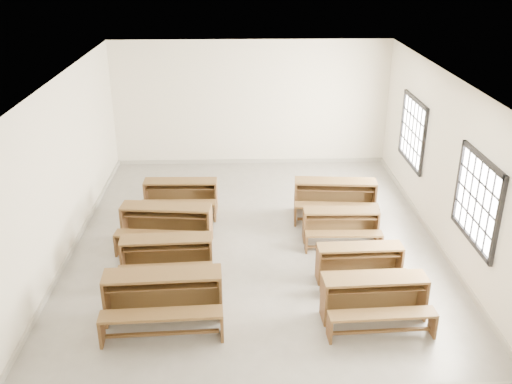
{
  "coord_description": "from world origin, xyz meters",
  "views": [
    {
      "loc": [
        -0.31,
        -9.91,
        5.33
      ],
      "look_at": [
        0.0,
        0.0,
        1.0
      ],
      "focal_mm": 40.0,
      "sensor_mm": 36.0,
      "label": 1
    }
  ],
  "objects_px": {
    "desk_set_2": "(166,222)",
    "desk_set_7": "(335,195)",
    "desk_set_0": "(163,294)",
    "desk_set_4": "(375,296)",
    "desk_set_6": "(341,223)",
    "desk_set_5": "(360,261)",
    "desk_set_3": "(181,194)",
    "desk_set_1": "(167,254)"
  },
  "relations": [
    {
      "from": "desk_set_6",
      "to": "desk_set_7",
      "type": "relative_size",
      "value": 0.82
    },
    {
      "from": "desk_set_5",
      "to": "desk_set_4",
      "type": "bearing_deg",
      "value": -91.68
    },
    {
      "from": "desk_set_4",
      "to": "desk_set_5",
      "type": "height_order",
      "value": "desk_set_4"
    },
    {
      "from": "desk_set_2",
      "to": "desk_set_7",
      "type": "relative_size",
      "value": 1.01
    },
    {
      "from": "desk_set_0",
      "to": "desk_set_6",
      "type": "xyz_separation_m",
      "value": [
        3.12,
        2.46,
        -0.09
      ]
    },
    {
      "from": "desk_set_1",
      "to": "desk_set_2",
      "type": "height_order",
      "value": "desk_set_2"
    },
    {
      "from": "desk_set_5",
      "to": "desk_set_3",
      "type": "bearing_deg",
      "value": 136.69
    },
    {
      "from": "desk_set_0",
      "to": "desk_set_5",
      "type": "bearing_deg",
      "value": 14.8
    },
    {
      "from": "desk_set_2",
      "to": "desk_set_5",
      "type": "distance_m",
      "value": 3.73
    },
    {
      "from": "desk_set_2",
      "to": "desk_set_7",
      "type": "bearing_deg",
      "value": 24.34
    },
    {
      "from": "desk_set_3",
      "to": "desk_set_0",
      "type": "bearing_deg",
      "value": -87.56
    },
    {
      "from": "desk_set_0",
      "to": "desk_set_6",
      "type": "bearing_deg",
      "value": 35.24
    },
    {
      "from": "desk_set_1",
      "to": "desk_set_3",
      "type": "bearing_deg",
      "value": 86.84
    },
    {
      "from": "desk_set_4",
      "to": "desk_set_1",
      "type": "bearing_deg",
      "value": 154.58
    },
    {
      "from": "desk_set_3",
      "to": "desk_set_4",
      "type": "xyz_separation_m",
      "value": [
        3.3,
        -3.99,
        0.01
      ]
    },
    {
      "from": "desk_set_4",
      "to": "desk_set_6",
      "type": "bearing_deg",
      "value": 89.29
    },
    {
      "from": "desk_set_1",
      "to": "desk_set_5",
      "type": "distance_m",
      "value": 3.31
    },
    {
      "from": "desk_set_4",
      "to": "desk_set_6",
      "type": "relative_size",
      "value": 1.11
    },
    {
      "from": "desk_set_0",
      "to": "desk_set_1",
      "type": "bearing_deg",
      "value": 91.39
    },
    {
      "from": "desk_set_2",
      "to": "desk_set_5",
      "type": "relative_size",
      "value": 1.22
    },
    {
      "from": "desk_set_0",
      "to": "desk_set_7",
      "type": "xyz_separation_m",
      "value": [
        3.19,
        3.63,
        -0.02
      ]
    },
    {
      "from": "desk_set_4",
      "to": "desk_set_7",
      "type": "distance_m",
      "value": 3.7
    },
    {
      "from": "desk_set_2",
      "to": "desk_set_5",
      "type": "height_order",
      "value": "desk_set_2"
    },
    {
      "from": "desk_set_2",
      "to": "desk_set_4",
      "type": "height_order",
      "value": "desk_set_2"
    },
    {
      "from": "desk_set_1",
      "to": "desk_set_5",
      "type": "height_order",
      "value": "desk_set_1"
    },
    {
      "from": "desk_set_1",
      "to": "desk_set_5",
      "type": "bearing_deg",
      "value": -7.92
    },
    {
      "from": "desk_set_1",
      "to": "desk_set_2",
      "type": "relative_size",
      "value": 0.9
    },
    {
      "from": "desk_set_2",
      "to": "desk_set_4",
      "type": "distance_m",
      "value": 4.29
    },
    {
      "from": "desk_set_5",
      "to": "desk_set_6",
      "type": "relative_size",
      "value": 1.01
    },
    {
      "from": "desk_set_4",
      "to": "desk_set_5",
      "type": "bearing_deg",
      "value": 87.68
    },
    {
      "from": "desk_set_2",
      "to": "desk_set_6",
      "type": "relative_size",
      "value": 1.23
    },
    {
      "from": "desk_set_0",
      "to": "desk_set_4",
      "type": "bearing_deg",
      "value": -4.31
    },
    {
      "from": "desk_set_0",
      "to": "desk_set_2",
      "type": "height_order",
      "value": "desk_set_0"
    },
    {
      "from": "desk_set_0",
      "to": "desk_set_6",
      "type": "relative_size",
      "value": 1.25
    },
    {
      "from": "desk_set_4",
      "to": "desk_set_7",
      "type": "height_order",
      "value": "desk_set_7"
    },
    {
      "from": "desk_set_0",
      "to": "desk_set_5",
      "type": "relative_size",
      "value": 1.24
    },
    {
      "from": "desk_set_5",
      "to": "desk_set_6",
      "type": "distance_m",
      "value": 1.43
    },
    {
      "from": "desk_set_0",
      "to": "desk_set_4",
      "type": "height_order",
      "value": "desk_set_0"
    },
    {
      "from": "desk_set_1",
      "to": "desk_set_3",
      "type": "relative_size",
      "value": 1.03
    },
    {
      "from": "desk_set_4",
      "to": "desk_set_5",
      "type": "relative_size",
      "value": 1.1
    },
    {
      "from": "desk_set_3",
      "to": "desk_set_4",
      "type": "distance_m",
      "value": 5.18
    },
    {
      "from": "desk_set_2",
      "to": "desk_set_7",
      "type": "distance_m",
      "value": 3.61
    }
  ]
}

